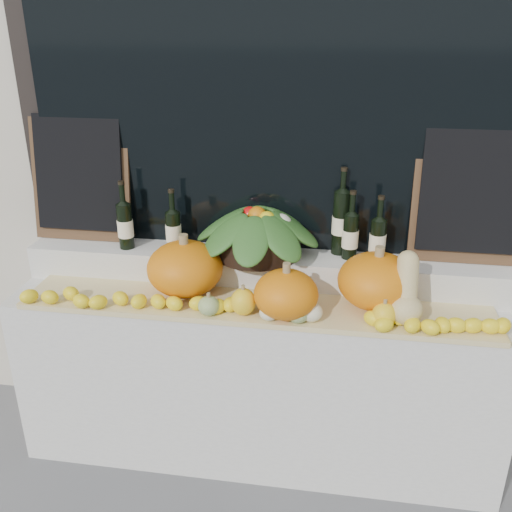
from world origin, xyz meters
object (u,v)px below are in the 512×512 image
pumpkin_right (377,281)px  wine_bottle_tall (341,222)px  pumpkin_left (185,268)px  produce_bowl (257,231)px  butternut_squash (406,294)px

pumpkin_right → wine_bottle_tall: (-0.17, 0.26, 0.17)m
pumpkin_left → wine_bottle_tall: bearing=21.1°
pumpkin_right → produce_bowl: produce_bowl is taller
pumpkin_left → butternut_squash: bearing=-5.9°
pumpkin_left → wine_bottle_tall: 0.76m
pumpkin_left → wine_bottle_tall: size_ratio=0.83×
pumpkin_right → butternut_squash: size_ratio=1.19×
produce_bowl → wine_bottle_tall: (0.39, 0.07, 0.04)m
pumpkin_right → wine_bottle_tall: size_ratio=0.82×
butternut_squash → produce_bowl: 0.74m
produce_bowl → pumpkin_left: bearing=-147.6°
pumpkin_left → pumpkin_right: bearing=0.3°
produce_bowl → wine_bottle_tall: 0.39m
pumpkin_left → produce_bowl: size_ratio=0.55×
butternut_squash → wine_bottle_tall: size_ratio=0.69×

